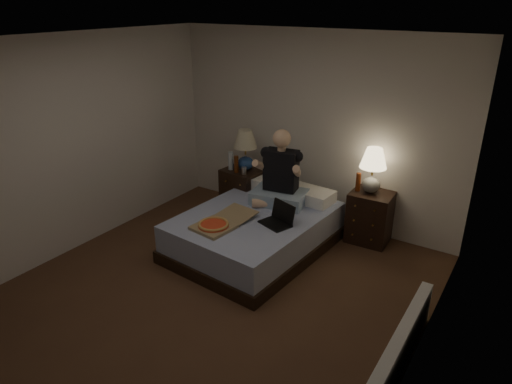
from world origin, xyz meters
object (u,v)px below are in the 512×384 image
Objects in this scene: nightstand_right at (370,217)px; radiator at (399,352)px; lamp_right at (372,171)px; beer_bottle_left at (236,164)px; lamp_left at (245,150)px; person at (280,168)px; bed at (255,232)px; pizza_box at (213,225)px; laptop at (275,215)px; water_bottle at (231,161)px; soda_can at (244,170)px; nightstand_left at (243,192)px; beer_bottle_right at (358,182)px.

radiator is at bearing -66.29° from nightstand_right.
lamp_right reaches higher than beer_bottle_left.
lamp_left is 1.00× the size of lamp_right.
person is 0.58× the size of radiator.
bed is 0.65m from pizza_box.
lamp_left is at bearing 157.70° from laptop.
water_bottle is 2.50× the size of soda_can.
nightstand_left is at bearing 159.05° from laptop.
lamp_right is 1.33m from laptop.
lamp_left is at bearing 145.63° from person.
bed is 0.97m from soda_can.
nightstand_right is 1.91× the size of laptop.
nightstand_right reaches higher than bed.
water_bottle is at bearing 165.51° from laptop.
person is at bearing -16.11° from nightstand_left.
beer_bottle_right is 0.14× the size of radiator.
beer_bottle_left is at bearing -168.69° from beer_bottle_right.
lamp_left reaches higher than radiator.
lamp_left is 2.43× the size of beer_bottle_left.
lamp_right reaches higher than soda_can.
nightstand_left is 1.77m from nightstand_right.
water_bottle is at bearing 149.77° from radiator.
beer_bottle_right is 1.19m from laptop.
pizza_box is (-1.08, -1.49, -0.25)m from beer_bottle_right.
water_bottle is 0.14m from beer_bottle_left.
person reaches higher than soda_can.
lamp_right is 1.79m from beer_bottle_left.
nightstand_left reaches higher than radiator.
laptop reaches higher than radiator.
person reaches higher than water_bottle.
water_bottle reaches higher than radiator.
person is 2.74× the size of laptop.
bed is 1.18× the size of radiator.
lamp_right is 0.23m from beer_bottle_right.
lamp_right reaches higher than bed.
laptop is at bearing -37.98° from soda_can.
person is at bearing -150.87° from lamp_right.
lamp_right is at bearing 9.40° from water_bottle.
nightstand_right is 0.61m from lamp_right.
laptop reaches higher than nightstand_left.
nightstand_left is 6.63× the size of soda_can.
nightstand_right is at bearing 11.42° from beer_bottle_left.
person is (0.65, -0.18, 0.22)m from soda_can.
beer_bottle_left is (-0.70, 0.61, 0.54)m from bed.
lamp_left is (-1.72, -0.21, 0.62)m from nightstand_right.
beer_bottle_left is 1.00× the size of beer_bottle_right.
beer_bottle_left reaches higher than nightstand_right.
lamp_right reaches higher than nightstand_left.
beer_bottle_left is at bearing 143.08° from bed.
person reaches higher than nightstand_left.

